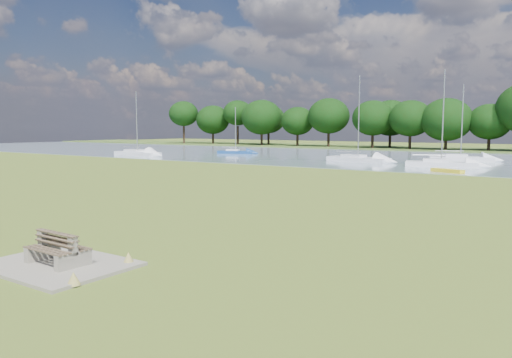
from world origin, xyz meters
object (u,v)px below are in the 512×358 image
Objects in this scene: kayak at (447,171)px; sailboat_0 at (460,157)px; sailboat_1 at (235,151)px; sailboat_6 at (137,152)px; bench_pair at (57,250)px; sailboat_4 at (357,157)px; sailboat_3 at (440,162)px.

sailboat_0 is at bearing 122.54° from kayak.
sailboat_6 is at bearing -147.56° from sailboat_1.
bench_pair is 0.27× the size of sailboat_1.
sailboat_0 is 0.90× the size of sailboat_4.
sailboat_6 is at bearing 136.95° from bench_pair.
kayak is 0.31× the size of sailboat_4.
sailboat_1 is at bearing 57.71° from sailboat_6.
sailboat_4 reaches higher than sailboat_6.
sailboat_0 reaches higher than sailboat_6.
kayak is (2.11, 38.00, -0.31)m from bench_pair.
kayak is 6.43m from sailboat_3.
sailboat_6 is at bearing 171.23° from sailboat_3.
sailboat_1 reaches higher than bench_pair.
kayak is 0.44× the size of sailboat_1.
sailboat_4 is 31.41m from sailboat_6.
sailboat_4 is at bearing 151.53° from sailboat_3.
bench_pair is at bearing -40.37° from sailboat_6.
sailboat_4 is (-12.30, 8.74, 0.33)m from kayak.
bench_pair is 44.06m from sailboat_3.
sailboat_4 is at bearing -166.96° from sailboat_0.
kayak is at bearing -103.24° from sailboat_0.
sailboat_3 is 0.98× the size of sailboat_4.
sailboat_1 is 22.75m from sailboat_4.
sailboat_1 is 0.78× the size of sailboat_6.
sailboat_6 is (-40.97, -3.55, -0.01)m from sailboat_3.
sailboat_3 is 41.12m from sailboat_6.
sailboat_0 is (-2.29, 15.65, 0.36)m from kayak.
sailboat_0 is 1.00× the size of sailboat_6.
sailboat_0 is 32.12m from sailboat_1.
kayak is at bearing 0.97° from sailboat_6.
sailboat_1 is at bearing 175.41° from sailboat_4.
sailboat_1 is 14.60m from sailboat_6.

